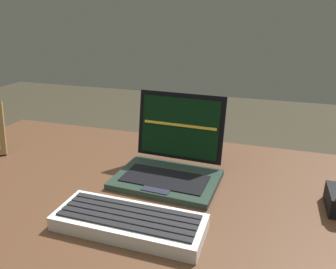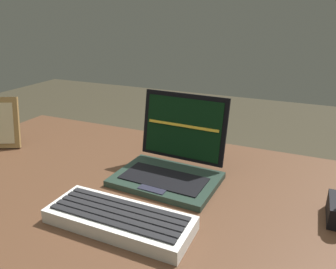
{
  "view_description": "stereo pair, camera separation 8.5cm",
  "coord_description": "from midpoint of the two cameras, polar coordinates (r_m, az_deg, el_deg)",
  "views": [
    {
      "loc": [
        0.28,
        -0.71,
        1.17
      ],
      "look_at": [
        0.04,
        0.05,
        0.87
      ],
      "focal_mm": 34.67,
      "sensor_mm": 36.0,
      "label": 1
    },
    {
      "loc": [
        0.36,
        -0.68,
        1.17
      ],
      "look_at": [
        0.04,
        0.05,
        0.87
      ],
      "focal_mm": 34.67,
      "sensor_mm": 36.0,
      "label": 2
    }
  ],
  "objects": [
    {
      "name": "external_keyboard",
      "position": [
        0.72,
        -5.15,
        -14.69
      ],
      "size": [
        0.32,
        0.12,
        0.04
      ],
      "color": "silver",
      "rests_on": "desk"
    },
    {
      "name": "laptop_front",
      "position": [
        0.9,
        3.32,
        -4.98
      ],
      "size": [
        0.29,
        0.24,
        0.22
      ],
      "color": "#1F3027",
      "rests_on": "desk"
    },
    {
      "name": "desk",
      "position": [
        0.93,
        -1.24,
        -14.53
      ],
      "size": [
        1.44,
        0.75,
        0.73
      ],
      "color": "#4E311F",
      "rests_on": "ground"
    }
  ]
}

